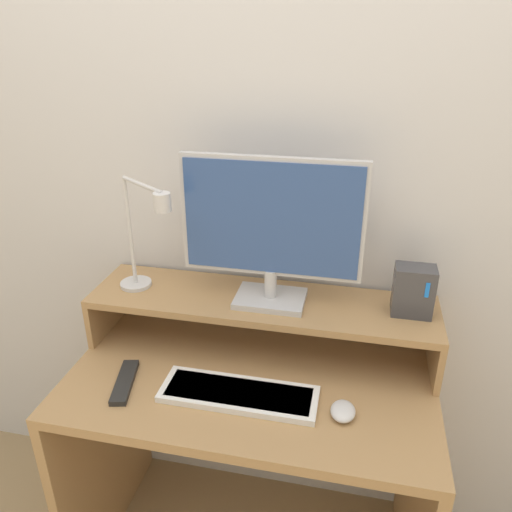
# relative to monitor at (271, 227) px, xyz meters

# --- Properties ---
(wall_back) EXTENTS (6.00, 0.05, 2.50)m
(wall_back) POSITION_rel_monitor_xyz_m (-0.03, 0.18, 0.10)
(wall_back) COLOR silver
(wall_back) RESTS_ON ground_plane
(desk) EXTENTS (1.04, 0.58, 0.74)m
(desk) POSITION_rel_monitor_xyz_m (-0.03, -0.15, -0.63)
(desk) COLOR #A87F51
(desk) RESTS_ON ground_plane
(monitor_shelf) EXTENTS (1.04, 0.27, 0.17)m
(monitor_shelf) POSITION_rel_monitor_xyz_m (-0.03, 0.01, -0.26)
(monitor_shelf) COLOR #A87F51
(monitor_shelf) RESTS_ON desk
(monitor) EXTENTS (0.51, 0.15, 0.43)m
(monitor) POSITION_rel_monitor_xyz_m (0.00, 0.00, 0.00)
(monitor) COLOR #BCBCC1
(monitor) RESTS_ON monitor_shelf
(desk_lamp) EXTENTS (0.23, 0.18, 0.36)m
(desk_lamp) POSITION_rel_monitor_xyz_m (-0.37, -0.04, -0.05)
(desk_lamp) COLOR silver
(desk_lamp) RESTS_ON monitor_shelf
(router_dock) EXTENTS (0.11, 0.08, 0.15)m
(router_dock) POSITION_rel_monitor_xyz_m (0.40, 0.02, -0.16)
(router_dock) COLOR #3D3D42
(router_dock) RESTS_ON monitor_shelf
(keyboard) EXTENTS (0.43, 0.14, 0.02)m
(keyboard) POSITION_rel_monitor_xyz_m (-0.04, -0.24, -0.39)
(keyboard) COLOR white
(keyboard) RESTS_ON desk
(mouse) EXTENTS (0.06, 0.08, 0.03)m
(mouse) POSITION_rel_monitor_xyz_m (0.24, -0.25, -0.39)
(mouse) COLOR silver
(mouse) RESTS_ON desk
(remote_control) EXTENTS (0.09, 0.19, 0.02)m
(remote_control) POSITION_rel_monitor_xyz_m (-0.36, -0.26, -0.40)
(remote_control) COLOR black
(remote_control) RESTS_ON desk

